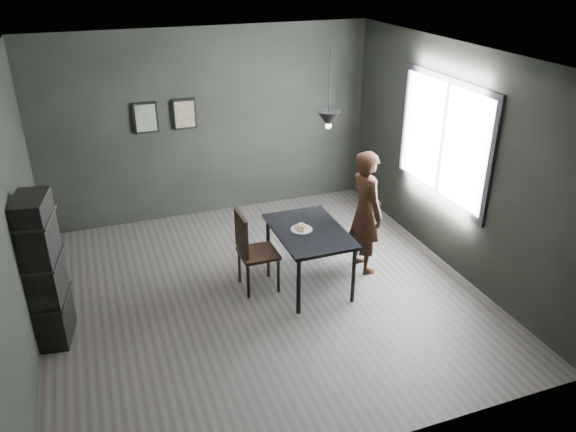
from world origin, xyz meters
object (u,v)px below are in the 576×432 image
object	(u,v)px
wood_chair	(251,247)
shelf_unit	(44,271)
pendant_lamp	(329,119)
white_plate	(301,230)
woman	(366,212)
cafe_table	(309,236)

from	to	relation	value
wood_chair	shelf_unit	xyz separation A→B (m)	(-2.23, -0.20, 0.24)
wood_chair	pendant_lamp	world-z (taller)	pendant_lamp
white_plate	woman	size ratio (longest dim) A/B	0.14
woman	wood_chair	size ratio (longest dim) A/B	1.58
wood_chair	shelf_unit	world-z (taller)	shelf_unit
cafe_table	woman	bearing A→B (deg)	8.04
white_plate	wood_chair	size ratio (longest dim) A/B	0.23
white_plate	woman	world-z (taller)	woman
woman	wood_chair	xyz separation A→B (m)	(-1.49, 0.03, -0.22)
wood_chair	pendant_lamp	xyz separation A→B (m)	(0.94, -0.04, 1.47)
wood_chair	cafe_table	bearing A→B (deg)	-11.71
woman	shelf_unit	bearing A→B (deg)	88.03
cafe_table	white_plate	world-z (taller)	white_plate
pendant_lamp	cafe_table	bearing A→B (deg)	-158.20
shelf_unit	pendant_lamp	bearing A→B (deg)	12.33
white_plate	shelf_unit	size ratio (longest dim) A/B	0.14
cafe_table	pendant_lamp	distance (m)	1.41
woman	cafe_table	bearing A→B (deg)	93.49
white_plate	shelf_unit	bearing A→B (deg)	-178.59
woman	white_plate	bearing A→B (deg)	91.71
shelf_unit	pendant_lamp	xyz separation A→B (m)	(3.17, 0.15, 1.23)
shelf_unit	wood_chair	bearing A→B (deg)	14.53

